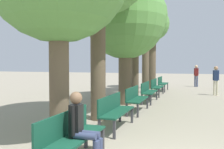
{
  "coord_description": "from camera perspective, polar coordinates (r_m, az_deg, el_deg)",
  "views": [
    {
      "loc": [
        0.4,
        -3.55,
        1.72
      ],
      "look_at": [
        -1.92,
        3.36,
        1.4
      ],
      "focal_mm": 40.0,
      "sensor_mm": 36.0,
      "label": 1
    }
  ],
  "objects": [
    {
      "name": "bench_row_5",
      "position": [
        15.94,
        11.33,
        -1.8
      ],
      "size": [
        0.45,
        1.75,
        0.89
      ],
      "color": "#144733",
      "rests_on": "ground_plane"
    },
    {
      "name": "tree_row_3",
      "position": [
        12.5,
        5.37,
        12.91
      ],
      "size": [
        3.1,
        3.1,
        5.55
      ],
      "color": "brown",
      "rests_on": "ground_plane"
    },
    {
      "name": "tree_row_2",
      "position": [
        10.67,
        3.03,
        12.38
      ],
      "size": [
        3.35,
        3.35,
        5.27
      ],
      "color": "brown",
      "rests_on": "ground_plane"
    },
    {
      "name": "bench_row_1",
      "position": [
        6.58,
        0.52,
        -7.88
      ],
      "size": [
        0.45,
        1.75,
        0.89
      ],
      "color": "#144733",
      "rests_on": "ground_plane"
    },
    {
      "name": "tree_row_5",
      "position": [
        17.42,
        9.24,
        10.77
      ],
      "size": [
        2.27,
        2.27,
        5.54
      ],
      "color": "brown",
      "rests_on": "ground_plane"
    },
    {
      "name": "bench_row_2",
      "position": [
        8.87,
        5.37,
        -5.19
      ],
      "size": [
        0.45,
        1.75,
        0.89
      ],
      "color": "#144733",
      "rests_on": "ground_plane"
    },
    {
      "name": "pedestrian_mid",
      "position": [
        14.49,
        22.65,
        -0.89
      ],
      "size": [
        0.32,
        0.22,
        1.58
      ],
      "color": "beige",
      "rests_on": "ground_plane"
    },
    {
      "name": "person_seated",
      "position": [
        4.27,
        -6.79,
        -11.64
      ],
      "size": [
        0.56,
        0.32,
        1.25
      ],
      "color": "#384260",
      "rests_on": "ground_plane"
    },
    {
      "name": "tree_row_4",
      "position": [
        15.1,
        7.71,
        12.73
      ],
      "size": [
        2.35,
        2.35,
        5.7
      ],
      "color": "brown",
      "rests_on": "ground_plane"
    },
    {
      "name": "bench_row_4",
      "position": [
        13.57,
        10.04,
        -2.54
      ],
      "size": [
        0.45,
        1.75,
        0.89
      ],
      "color": "#144733",
      "rests_on": "ground_plane"
    },
    {
      "name": "bench_row_3",
      "position": [
        11.21,
        8.2,
        -3.59
      ],
      "size": [
        0.45,
        1.75,
        0.89
      ],
      "color": "#144733",
      "rests_on": "ground_plane"
    },
    {
      "name": "pedestrian_near",
      "position": [
        19.36,
        18.69,
        0.03
      ],
      "size": [
        0.32,
        0.22,
        1.6
      ],
      "color": "#384260",
      "rests_on": "ground_plane"
    },
    {
      "name": "bench_row_0",
      "position": [
        4.41,
        -9.48,
        -13.14
      ],
      "size": [
        0.45,
        1.75,
        0.89
      ],
      "color": "#144733",
      "rests_on": "ground_plane"
    }
  ]
}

